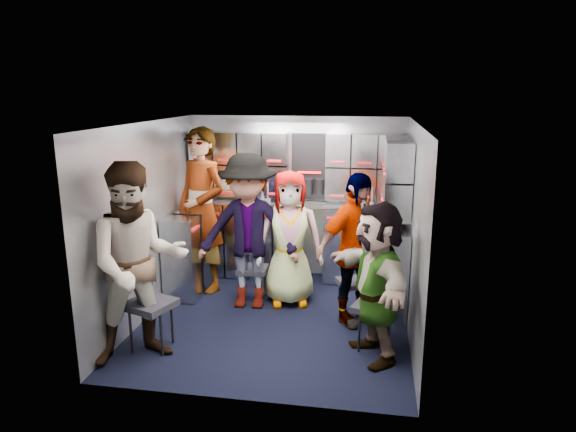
% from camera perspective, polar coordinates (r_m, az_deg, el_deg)
% --- Properties ---
extents(floor, '(3.00, 3.00, 0.00)m').
position_cam_1_polar(floor, '(5.68, -1.41, -11.42)').
color(floor, black).
rests_on(floor, ground).
extents(wall_back, '(2.80, 0.04, 2.10)m').
position_cam_1_polar(wall_back, '(6.76, 0.94, 2.13)').
color(wall_back, '#9397A0').
rests_on(wall_back, ground).
extents(wall_left, '(0.04, 3.00, 2.10)m').
position_cam_1_polar(wall_left, '(5.74, -15.33, -0.50)').
color(wall_left, '#9397A0').
rests_on(wall_left, ground).
extents(wall_right, '(0.04, 3.00, 2.10)m').
position_cam_1_polar(wall_right, '(5.24, 13.74, -1.77)').
color(wall_right, '#9397A0').
rests_on(wall_right, ground).
extents(ceiling, '(2.80, 3.00, 0.02)m').
position_cam_1_polar(ceiling, '(5.14, -1.55, 10.22)').
color(ceiling, silver).
rests_on(ceiling, wall_back).
extents(cart_bank_back, '(2.68, 0.38, 0.99)m').
position_cam_1_polar(cart_bank_back, '(6.69, 0.65, -2.89)').
color(cart_bank_back, '#90959E').
rests_on(cart_bank_back, ground).
extents(cart_bank_left, '(0.38, 0.76, 0.99)m').
position_cam_1_polar(cart_bank_left, '(6.31, -11.16, -4.22)').
color(cart_bank_left, '#90959E').
rests_on(cart_bank_left, ground).
extents(counter, '(2.68, 0.42, 0.03)m').
position_cam_1_polar(counter, '(6.56, 0.66, 1.46)').
color(counter, '#B1B3B8').
rests_on(counter, cart_bank_back).
extents(locker_bank_back, '(2.68, 0.28, 0.82)m').
position_cam_1_polar(locker_bank_back, '(6.53, 0.76, 5.64)').
color(locker_bank_back, '#90959E').
rests_on(locker_bank_back, wall_back).
extents(locker_bank_right, '(0.28, 1.00, 0.82)m').
position_cam_1_polar(locker_bank_right, '(5.82, 12.04, 4.31)').
color(locker_bank_right, '#90959E').
rests_on(locker_bank_right, wall_right).
extents(right_cabinet, '(0.28, 1.20, 1.00)m').
position_cam_1_polar(right_cabinet, '(5.97, 11.60, -5.26)').
color(right_cabinet, '#90959E').
rests_on(right_cabinet, ground).
extents(coffee_niche, '(0.46, 0.16, 0.84)m').
position_cam_1_polar(coffee_niche, '(6.57, 2.39, 5.50)').
color(coffee_niche, black).
rests_on(coffee_niche, wall_back).
extents(red_latch_strip, '(2.60, 0.02, 0.03)m').
position_cam_1_polar(red_latch_strip, '(6.40, 0.38, -0.11)').
color(red_latch_strip, maroon).
rests_on(red_latch_strip, cart_bank_back).
extents(jump_seat_near_left, '(0.51, 0.50, 0.48)m').
position_cam_1_polar(jump_seat_near_left, '(5.10, -15.05, -9.70)').
color(jump_seat_near_left, black).
rests_on(jump_seat_near_left, ground).
extents(jump_seat_mid_left, '(0.35, 0.34, 0.40)m').
position_cam_1_polar(jump_seat_mid_left, '(6.07, -3.95, -6.12)').
color(jump_seat_mid_left, black).
rests_on(jump_seat_mid_left, ground).
extents(jump_seat_center, '(0.35, 0.33, 0.40)m').
position_cam_1_polar(jump_seat_center, '(6.15, 0.43, -5.84)').
color(jump_seat_center, black).
rests_on(jump_seat_center, ground).
extents(jump_seat_mid_right, '(0.44, 0.43, 0.40)m').
position_cam_1_polar(jump_seat_mid_right, '(5.71, 7.38, -7.53)').
color(jump_seat_mid_right, black).
rests_on(jump_seat_mid_right, ground).
extents(jump_seat_near_right, '(0.47, 0.46, 0.45)m').
position_cam_1_polar(jump_seat_near_right, '(5.03, 9.61, -10.17)').
color(jump_seat_near_right, black).
rests_on(jump_seat_near_right, ground).
extents(attendant_standing, '(0.87, 0.76, 2.00)m').
position_cam_1_polar(attendant_standing, '(6.30, -9.58, 0.62)').
color(attendant_standing, black).
rests_on(attendant_standing, ground).
extents(attendant_arc_a, '(1.13, 1.06, 1.84)m').
position_cam_1_polar(attendant_arc_a, '(4.78, -16.30, -5.12)').
color(attendant_arc_a, black).
rests_on(attendant_arc_a, ground).
extents(attendant_arc_b, '(1.17, 0.71, 1.76)m').
position_cam_1_polar(attendant_arc_b, '(5.74, -4.45, -1.78)').
color(attendant_arc_b, black).
rests_on(attendant_arc_b, ground).
extents(attendant_arc_c, '(0.85, 0.65, 1.56)m').
position_cam_1_polar(attendant_arc_c, '(5.85, 0.16, -2.50)').
color(attendant_arc_c, black).
rests_on(attendant_arc_c, ground).
extents(attendant_arc_d, '(0.98, 0.92, 1.62)m').
position_cam_1_polar(attendant_arc_d, '(5.39, 7.45, -3.72)').
color(attendant_arc_d, black).
rests_on(attendant_arc_d, ground).
extents(attendant_arc_e, '(0.97, 1.44, 1.49)m').
position_cam_1_polar(attendant_arc_e, '(4.73, 9.77, -7.19)').
color(attendant_arc_e, black).
rests_on(attendant_arc_e, ground).
extents(bottle_left, '(0.06, 0.06, 0.27)m').
position_cam_1_polar(bottle_left, '(6.54, -2.21, 2.73)').
color(bottle_left, white).
rests_on(bottle_left, counter).
extents(bottle_mid, '(0.06, 0.06, 0.28)m').
position_cam_1_polar(bottle_mid, '(6.55, -2.75, 2.80)').
color(bottle_mid, white).
rests_on(bottle_mid, counter).
extents(bottle_right, '(0.06, 0.06, 0.25)m').
position_cam_1_polar(bottle_right, '(6.41, 9.32, 2.26)').
color(bottle_right, white).
rests_on(bottle_right, counter).
extents(cup_left, '(0.08, 0.08, 0.11)m').
position_cam_1_polar(cup_left, '(6.60, -4.39, 2.11)').
color(cup_left, tan).
rests_on(cup_left, counter).
extents(cup_right, '(0.08, 0.08, 0.10)m').
position_cam_1_polar(cup_right, '(6.42, 7.20, 1.65)').
color(cup_right, tan).
rests_on(cup_right, counter).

